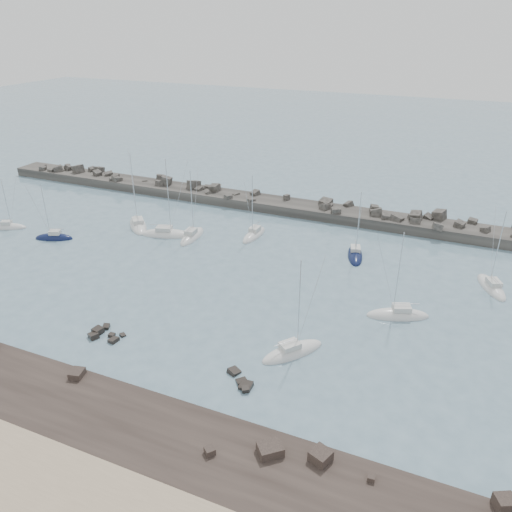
{
  "coord_description": "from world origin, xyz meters",
  "views": [
    {
      "loc": [
        31.64,
        -47.74,
        34.38
      ],
      "look_at": [
        5.98,
        12.0,
        2.74
      ],
      "focal_mm": 35.0,
      "sensor_mm": 36.0,
      "label": 1
    }
  ],
  "objects_px": {
    "sailboat_7": "(355,255)",
    "sailboat_5": "(254,235)",
    "sailboat_1": "(138,225)",
    "sailboat_0": "(9,228)",
    "sailboat_4": "(167,235)",
    "sailboat_3": "(192,237)",
    "sailboat_2": "(54,238)",
    "sailboat_6": "(292,352)",
    "sailboat_8": "(398,315)",
    "sailboat_9": "(491,287)"
  },
  "relations": [
    {
      "from": "sailboat_3",
      "to": "sailboat_5",
      "type": "relative_size",
      "value": 1.06
    },
    {
      "from": "sailboat_6",
      "to": "sailboat_7",
      "type": "distance_m",
      "value": 27.49
    },
    {
      "from": "sailboat_2",
      "to": "sailboat_9",
      "type": "relative_size",
      "value": 0.86
    },
    {
      "from": "sailboat_3",
      "to": "sailboat_6",
      "type": "distance_m",
      "value": 35.5
    },
    {
      "from": "sailboat_4",
      "to": "sailboat_1",
      "type": "bearing_deg",
      "value": 167.97
    },
    {
      "from": "sailboat_3",
      "to": "sailboat_6",
      "type": "height_order",
      "value": "sailboat_3"
    },
    {
      "from": "sailboat_3",
      "to": "sailboat_0",
      "type": "bearing_deg",
      "value": -163.89
    },
    {
      "from": "sailboat_8",
      "to": "sailboat_7",
      "type": "bearing_deg",
      "value": 120.7
    },
    {
      "from": "sailboat_3",
      "to": "sailboat_9",
      "type": "xyz_separation_m",
      "value": [
        46.99,
        1.21,
        -0.02
      ]
    },
    {
      "from": "sailboat_7",
      "to": "sailboat_3",
      "type": "bearing_deg",
      "value": -172.0
    },
    {
      "from": "sailboat_2",
      "to": "sailboat_4",
      "type": "height_order",
      "value": "sailboat_4"
    },
    {
      "from": "sailboat_6",
      "to": "sailboat_9",
      "type": "distance_m",
      "value": 32.24
    },
    {
      "from": "sailboat_4",
      "to": "sailboat_7",
      "type": "xyz_separation_m",
      "value": [
        31.67,
        4.69,
        0.0
      ]
    },
    {
      "from": "sailboat_3",
      "to": "sailboat_5",
      "type": "bearing_deg",
      "value": 27.1
    },
    {
      "from": "sailboat_3",
      "to": "sailboat_8",
      "type": "xyz_separation_m",
      "value": [
        36.16,
        -11.25,
        -0.01
      ]
    },
    {
      "from": "sailboat_0",
      "to": "sailboat_6",
      "type": "height_order",
      "value": "sailboat_6"
    },
    {
      "from": "sailboat_3",
      "to": "sailboat_4",
      "type": "height_order",
      "value": "sailboat_4"
    },
    {
      "from": "sailboat_2",
      "to": "sailboat_3",
      "type": "distance_m",
      "value": 23.38
    },
    {
      "from": "sailboat_5",
      "to": "sailboat_7",
      "type": "relative_size",
      "value": 1.01
    },
    {
      "from": "sailboat_5",
      "to": "sailboat_8",
      "type": "height_order",
      "value": "sailboat_8"
    },
    {
      "from": "sailboat_6",
      "to": "sailboat_7",
      "type": "bearing_deg",
      "value": 88.45
    },
    {
      "from": "sailboat_7",
      "to": "sailboat_8",
      "type": "height_order",
      "value": "sailboat_8"
    },
    {
      "from": "sailboat_3",
      "to": "sailboat_9",
      "type": "distance_m",
      "value": 47.01
    },
    {
      "from": "sailboat_7",
      "to": "sailboat_5",
      "type": "bearing_deg",
      "value": 176.79
    },
    {
      "from": "sailboat_9",
      "to": "sailboat_5",
      "type": "bearing_deg",
      "value": 174.51
    },
    {
      "from": "sailboat_0",
      "to": "sailboat_8",
      "type": "relative_size",
      "value": 0.79
    },
    {
      "from": "sailboat_1",
      "to": "sailboat_2",
      "type": "bearing_deg",
      "value": -133.51
    },
    {
      "from": "sailboat_4",
      "to": "sailboat_6",
      "type": "distance_m",
      "value": 38.41
    },
    {
      "from": "sailboat_0",
      "to": "sailboat_4",
      "type": "distance_m",
      "value": 28.84
    },
    {
      "from": "sailboat_0",
      "to": "sailboat_1",
      "type": "xyz_separation_m",
      "value": [
        20.57,
        9.88,
        0.0
      ]
    },
    {
      "from": "sailboat_5",
      "to": "sailboat_9",
      "type": "xyz_separation_m",
      "value": [
        37.57,
        -3.61,
        -0.01
      ]
    },
    {
      "from": "sailboat_9",
      "to": "sailboat_8",
      "type": "bearing_deg",
      "value": -130.99
    },
    {
      "from": "sailboat_4",
      "to": "sailboat_3",
      "type": "bearing_deg",
      "value": 11.04
    },
    {
      "from": "sailboat_1",
      "to": "sailboat_5",
      "type": "distance_m",
      "value": 21.31
    },
    {
      "from": "sailboat_0",
      "to": "sailboat_5",
      "type": "relative_size",
      "value": 0.83
    },
    {
      "from": "sailboat_1",
      "to": "sailboat_9",
      "type": "xyz_separation_m",
      "value": [
        58.46,
        0.58,
        -0.0
      ]
    },
    {
      "from": "sailboat_0",
      "to": "sailboat_8",
      "type": "distance_m",
      "value": 68.24
    },
    {
      "from": "sailboat_1",
      "to": "sailboat_3",
      "type": "relative_size",
      "value": 1.12
    },
    {
      "from": "sailboat_2",
      "to": "sailboat_4",
      "type": "distance_m",
      "value": 19.0
    },
    {
      "from": "sailboat_4",
      "to": "sailboat_2",
      "type": "bearing_deg",
      "value": -152.31
    },
    {
      "from": "sailboat_1",
      "to": "sailboat_3",
      "type": "height_order",
      "value": "sailboat_1"
    },
    {
      "from": "sailboat_2",
      "to": "sailboat_3",
      "type": "height_order",
      "value": "sailboat_3"
    },
    {
      "from": "sailboat_1",
      "to": "sailboat_9",
      "type": "height_order",
      "value": "sailboat_1"
    },
    {
      "from": "sailboat_0",
      "to": "sailboat_1",
      "type": "bearing_deg",
      "value": 25.66
    },
    {
      "from": "sailboat_6",
      "to": "sailboat_7",
      "type": "relative_size",
      "value": 1.06
    },
    {
      "from": "sailboat_4",
      "to": "sailboat_6",
      "type": "xyz_separation_m",
      "value": [
        30.93,
        -22.79,
        -0.0
      ]
    },
    {
      "from": "sailboat_0",
      "to": "sailboat_6",
      "type": "xyz_separation_m",
      "value": [
        58.52,
        -14.4,
        -0.0
      ]
    },
    {
      "from": "sailboat_2",
      "to": "sailboat_6",
      "type": "relative_size",
      "value": 0.84
    },
    {
      "from": "sailboat_0",
      "to": "sailboat_7",
      "type": "xyz_separation_m",
      "value": [
        59.26,
        13.08,
        0.0
      ]
    },
    {
      "from": "sailboat_5",
      "to": "sailboat_3",
      "type": "bearing_deg",
      "value": -152.9
    }
  ]
}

